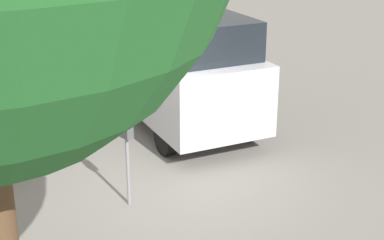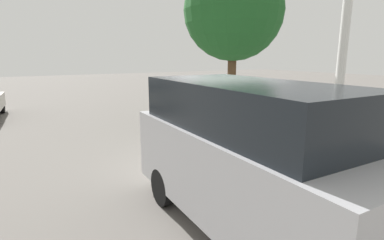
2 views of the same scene
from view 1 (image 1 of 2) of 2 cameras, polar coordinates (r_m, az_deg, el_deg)
The scene contains 4 objects.
ground_plane at distance 9.10m, azimuth -2.70°, elevation -7.02°, with size 80.00×80.00×0.00m, color slate.
parking_meter_near at distance 8.38m, azimuth -6.35°, elevation -1.90°, with size 0.22×0.15×1.40m.
parking_meter_far at distance 13.01m, azimuth -14.05°, elevation 5.60°, with size 0.22×0.15×1.34m.
parked_van at distance 11.48m, azimuth -1.51°, elevation 5.49°, with size 4.49×1.98×2.29m.
Camera 1 is at (-7.35, 3.31, 4.22)m, focal length 55.00 mm.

